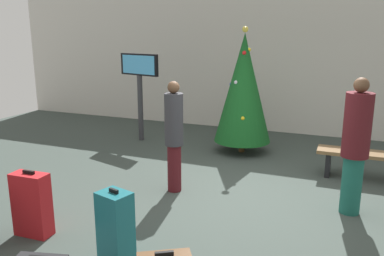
% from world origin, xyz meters
% --- Properties ---
extents(ground_plane, '(16.00, 16.00, 0.00)m').
position_xyz_m(ground_plane, '(0.00, 0.00, 0.00)').
color(ground_plane, '#38423D').
extents(back_wall, '(16.00, 0.20, 3.56)m').
position_xyz_m(back_wall, '(0.00, 4.38, 1.78)').
color(back_wall, beige).
rests_on(back_wall, ground_plane).
extents(holiday_tree, '(1.15, 1.15, 2.54)m').
position_xyz_m(holiday_tree, '(-0.65, 2.26, 1.33)').
color(holiday_tree, '#4C3319').
rests_on(holiday_tree, ground_plane).
extents(flight_info_kiosk, '(1.08, 0.38, 1.97)m').
position_xyz_m(flight_info_kiosk, '(-3.07, 2.31, 1.42)').
color(flight_info_kiosk, '#333338').
rests_on(flight_info_kiosk, ground_plane).
extents(waiting_bench, '(1.54, 0.44, 0.48)m').
position_xyz_m(waiting_bench, '(1.68, 1.48, 0.36)').
color(waiting_bench, brown).
rests_on(waiting_bench, ground_plane).
extents(traveller_0, '(0.30, 0.30, 1.72)m').
position_xyz_m(traveller_0, '(-1.07, -0.17, 0.92)').
color(traveller_0, '#4C1419').
rests_on(traveller_0, ground_plane).
extents(traveller_1, '(0.46, 0.46, 1.86)m').
position_xyz_m(traveller_1, '(1.48, 0.02, 0.98)').
color(traveller_1, '#19594C').
rests_on(traveller_1, ground_plane).
extents(suitcase_0, '(0.46, 0.23, 0.82)m').
position_xyz_m(suitcase_0, '(-2.08, -2.09, 0.39)').
color(suitcase_0, '#B2191E').
rests_on(suitcase_0, ground_plane).
extents(suitcase_4, '(0.40, 0.34, 0.83)m').
position_xyz_m(suitcase_4, '(-0.82, -2.21, 0.40)').
color(suitcase_4, '#19606B').
rests_on(suitcase_4, ground_plane).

